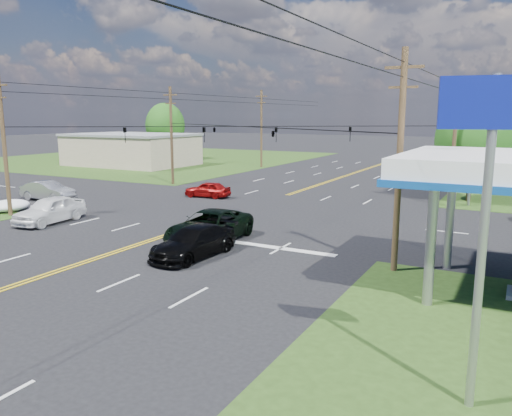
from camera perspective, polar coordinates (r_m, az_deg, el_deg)
The scene contains 23 objects.
ground at distance 35.87m, azimuth -1.76°, elevation -0.32°, with size 280.00×280.00×0.00m, color black.
grass_nw at distance 81.99m, azimuth -11.87°, elevation 5.59°, with size 46.00×48.00×0.03m, color #253F14.
stop_bar at distance 26.67m, azimuth -1.05°, elevation -4.13°, with size 10.00×0.50×0.02m, color silver.
retail_nw at distance 71.05m, azimuth -14.02°, elevation 6.39°, with size 16.00×11.00×4.00m, color tan.
pole_sw at distance 37.48m, azimuth -26.85°, elevation 6.60°, with size 1.60×0.28×9.50m.
pole_se at distance 22.07m, azimuth 16.08°, elevation 5.35°, with size 1.60×0.28×9.50m.
pole_nw at distance 50.02m, azimuth -9.64°, elevation 8.28°, with size 1.60×0.28×9.50m.
pole_ne at distance 39.81m, azimuth 21.71°, elevation 7.15°, with size 1.60×0.28×9.50m.
pole_left_far at distance 66.06m, azimuth 0.62°, elevation 9.16°, with size 1.60×0.28×10.00m.
pole_right_far at distance 58.70m, azimuth 23.97°, elevation 8.09°, with size 1.60×0.28×10.00m.
span_wire_signals at distance 35.24m, azimuth -1.82°, elevation 9.30°, with size 26.00×18.00×1.13m.
power_lines at distance 33.57m, azimuth -3.60°, elevation 13.67°, with size 26.04×100.00×0.64m.
tree_right_a at distance 42.69m, azimuth 23.53°, elevation 7.14°, with size 5.70×5.70×8.18m.
tree_right_b at distance 54.57m, azimuth 27.23°, elevation 6.72°, with size 4.94×4.94×7.09m.
tree_far_l at distance 79.83m, azimuth -10.34°, elevation 9.25°, with size 6.08×6.08×8.72m.
pickup_dkgreen at distance 27.03m, azimuth -5.33°, elevation -2.13°, with size 2.80×6.08×1.69m, color black.
suv_black at distance 24.34m, azimuth -7.11°, elevation -3.85°, with size 2.07×5.08×1.48m, color black.
pickup_white at distance 34.33m, azimuth -22.49°, elevation -0.18°, with size 1.99×4.95×1.69m, color white.
sedan_silver at distance 43.52m, azimuth -22.70°, elevation 1.83°, with size 1.64×4.72×1.55m, color #98989C.
sedan_red at distance 41.90m, azimuth -5.56°, elevation 2.13°, with size 1.56×3.88×1.32m, color maroon.
polesign_se at distance 11.85m, azimuth 25.21°, elevation 5.73°, with size 2.24×0.73×7.62m.
polesign_ne at distance 40.64m, azimuth 23.79°, elevation 10.03°, with size 2.34×1.19×8.86m.
snowpile_b at distance 39.81m, azimuth -26.34°, elevation -0.33°, with size 2.37×2.92×0.82m, color white.
Camera 1 is at (17.65, -18.49, 6.75)m, focal length 35.00 mm.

